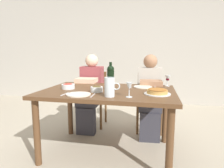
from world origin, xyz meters
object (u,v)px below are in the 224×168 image
object	(u,v)px
wine_glass_right_diner	(129,87)
diner_right	(150,93)
wine_bottle	(111,78)
baked_tart	(157,92)
chair_left	(94,94)
chair_right	(149,98)
salad_bowl	(68,86)
dining_table	(108,98)
diner_left	(90,90)
dinner_plate_right_setting	(143,87)
olive_bowl	(97,89)
dinner_plate_left_setting	(79,94)
wine_glass_left_diner	(168,78)
water_pitcher	(110,88)

from	to	relation	value
wine_glass_right_diner	diner_right	bearing A→B (deg)	79.37
wine_bottle	diner_right	xyz separation A→B (m)	(0.43, 0.64, -0.29)
baked_tart	chair_left	size ratio (longest dim) A/B	0.31
wine_bottle	chair_left	world-z (taller)	wine_bottle
wine_bottle	chair_right	distance (m)	1.05
salad_bowl	chair_right	bearing A→B (deg)	43.83
dining_table	chair_left	bearing A→B (deg)	116.25
diner_left	wine_bottle	bearing A→B (deg)	123.74
baked_tart	dinner_plate_right_setting	size ratio (longest dim) A/B	1.19
salad_bowl	olive_bowl	xyz separation A→B (m)	(0.38, -0.11, 0.00)
dinner_plate_left_setting	dinner_plate_right_setting	xyz separation A→B (m)	(0.61, 0.59, 0.00)
wine_bottle	wine_glass_right_diner	distance (m)	0.40
dinner_plate_right_setting	baked_tart	bearing A→B (deg)	-65.97
dining_table	salad_bowl	xyz separation A→B (m)	(-0.48, -0.02, 0.13)
chair_left	dinner_plate_left_setting	bearing A→B (deg)	98.87
wine_glass_right_diner	dinner_plate_right_setting	bearing A→B (deg)	80.36
wine_glass_right_diner	dinner_plate_left_setting	bearing A→B (deg)	-178.69
wine_glass_right_diner	diner_right	distance (m)	0.99
salad_bowl	chair_left	xyz separation A→B (m)	(0.03, 0.93, -0.30)
wine_glass_left_diner	chair_left	xyz separation A→B (m)	(-1.13, 0.49, -0.36)
dining_table	water_pitcher	world-z (taller)	water_pitcher
salad_bowl	wine_bottle	bearing A→B (deg)	1.76
dinner_plate_left_setting	chair_left	world-z (taller)	chair_left
dining_table	baked_tart	size ratio (longest dim) A/B	5.52
salad_bowl	dinner_plate_left_setting	distance (m)	0.40
wine_bottle	baked_tart	xyz separation A→B (m)	(0.52, -0.11, -0.11)
baked_tart	chair_left	bearing A→B (deg)	134.03
chair_right	diner_left	bearing A→B (deg)	8.15
diner_left	chair_right	bearing A→B (deg)	-168.97
dinner_plate_right_setting	water_pitcher	bearing A→B (deg)	-115.82
wine_bottle	wine_glass_left_diner	bearing A→B (deg)	33.53
olive_bowl	diner_left	world-z (taller)	diner_left
dining_table	diner_right	distance (m)	0.79
diner_right	dinner_plate_left_setting	bearing A→B (deg)	50.21
diner_right	wine_glass_left_diner	bearing A→B (deg)	132.63
wine_glass_right_diner	chair_right	size ratio (longest dim) A/B	0.17
wine_bottle	wine_glass_left_diner	world-z (taller)	wine_bottle
water_pitcher	dining_table	bearing A→B (deg)	105.74
baked_tart	wine_glass_left_diner	distance (m)	0.57
wine_glass_left_diner	chair_right	bearing A→B (deg)	117.84
dining_table	dinner_plate_left_setting	size ratio (longest dim) A/B	6.03
salad_bowl	chair_right	distance (m)	1.32
wine_bottle	baked_tart	distance (m)	0.54
diner_right	wine_glass_right_diner	bearing A→B (deg)	75.34
diner_left	chair_left	bearing A→B (deg)	-90.19
olive_bowl	wine_glass_right_diner	world-z (taller)	wine_glass_right_diner
dinner_plate_left_setting	dinner_plate_right_setting	world-z (taller)	same
wine_glass_right_diner	dinner_plate_right_setting	xyz separation A→B (m)	(0.10, 0.57, -0.10)
olive_bowl	dinner_plate_right_setting	size ratio (longest dim) A/B	0.59
water_pitcher	diner_left	world-z (taller)	diner_left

